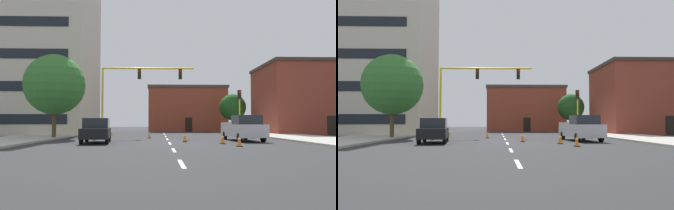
% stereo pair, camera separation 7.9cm
% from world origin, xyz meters
% --- Properties ---
extents(ground_plane, '(160.00, 160.00, 0.00)m').
position_xyz_m(ground_plane, '(0.00, 0.00, 0.00)').
color(ground_plane, '#2D2D30').
extents(sidewalk_left, '(6.00, 56.00, 0.14)m').
position_xyz_m(sidewalk_left, '(-12.33, 8.00, 0.07)').
color(sidewalk_left, '#B2ADA3').
rests_on(sidewalk_left, ground_plane).
extents(sidewalk_right, '(6.00, 56.00, 0.14)m').
position_xyz_m(sidewalk_right, '(12.33, 8.00, 0.07)').
color(sidewalk_right, '#B2ADA3').
rests_on(sidewalk_right, ground_plane).
extents(lane_stripe_seg_0, '(0.16, 2.40, 0.01)m').
position_xyz_m(lane_stripe_seg_0, '(0.00, -14.00, 0.00)').
color(lane_stripe_seg_0, silver).
rests_on(lane_stripe_seg_0, ground_plane).
extents(lane_stripe_seg_1, '(0.16, 2.40, 0.01)m').
position_xyz_m(lane_stripe_seg_1, '(0.00, -8.50, 0.00)').
color(lane_stripe_seg_1, silver).
rests_on(lane_stripe_seg_1, ground_plane).
extents(lane_stripe_seg_2, '(0.16, 2.40, 0.01)m').
position_xyz_m(lane_stripe_seg_2, '(0.00, -3.00, 0.00)').
color(lane_stripe_seg_2, silver).
rests_on(lane_stripe_seg_2, ground_plane).
extents(lane_stripe_seg_3, '(0.16, 2.40, 0.01)m').
position_xyz_m(lane_stripe_seg_3, '(0.00, 2.50, 0.00)').
color(lane_stripe_seg_3, silver).
rests_on(lane_stripe_seg_3, ground_plane).
extents(lane_stripe_seg_4, '(0.16, 2.40, 0.01)m').
position_xyz_m(lane_stripe_seg_4, '(0.00, 8.00, 0.00)').
color(lane_stripe_seg_4, silver).
rests_on(lane_stripe_seg_4, ground_plane).
extents(lane_stripe_seg_5, '(0.16, 2.40, 0.01)m').
position_xyz_m(lane_stripe_seg_5, '(0.00, 13.50, 0.00)').
color(lane_stripe_seg_5, silver).
rests_on(lane_stripe_seg_5, ground_plane).
extents(lane_stripe_seg_6, '(0.16, 2.40, 0.01)m').
position_xyz_m(lane_stripe_seg_6, '(0.00, 19.00, 0.00)').
color(lane_stripe_seg_6, silver).
rests_on(lane_stripe_seg_6, ground_plane).
extents(building_tall_left, '(15.95, 12.47, 21.85)m').
position_xyz_m(building_tall_left, '(-17.04, 16.22, 10.93)').
color(building_tall_left, beige).
rests_on(building_tall_left, ground_plane).
extents(building_brick_center, '(12.74, 7.59, 7.31)m').
position_xyz_m(building_brick_center, '(3.98, 28.32, 3.67)').
color(building_brick_center, brown).
rests_on(building_brick_center, ground_plane).
extents(building_row_right, '(12.88, 10.83, 8.98)m').
position_xyz_m(building_row_right, '(19.16, 16.43, 4.50)').
color(building_row_right, brown).
rests_on(building_row_right, ground_plane).
extents(traffic_signal_gantry, '(9.83, 1.20, 6.83)m').
position_xyz_m(traffic_signal_gantry, '(-4.90, 6.25, 2.29)').
color(traffic_signal_gantry, yellow).
rests_on(traffic_signal_gantry, ground_plane).
extents(traffic_light_pole_right, '(0.32, 0.47, 4.80)m').
position_xyz_m(traffic_light_pole_right, '(7.65, 7.88, 3.53)').
color(traffic_light_pole_right, yellow).
rests_on(traffic_light_pole_right, ground_plane).
extents(tree_left_near, '(5.32, 5.32, 7.44)m').
position_xyz_m(tree_left_near, '(-9.92, 3.41, 4.77)').
color(tree_left_near, '#4C3823').
rests_on(tree_left_near, ground_plane).
extents(tree_right_far, '(3.83, 3.83, 5.57)m').
position_xyz_m(tree_right_far, '(10.05, 21.22, 3.64)').
color(tree_right_far, '#4C3823').
rests_on(tree_right_far, ground_plane).
extents(pickup_truck_silver, '(2.45, 5.55, 1.99)m').
position_xyz_m(pickup_truck_silver, '(5.87, -0.08, 0.97)').
color(pickup_truck_silver, '#BCBCC1').
rests_on(pickup_truck_silver, ground_plane).
extents(sedan_black_near_left, '(2.28, 4.66, 1.74)m').
position_xyz_m(sedan_black_near_left, '(-5.16, -2.30, 0.89)').
color(sedan_black_near_left, black).
rests_on(sedan_black_near_left, ground_plane).
extents(traffic_cone_roadside_a, '(0.36, 0.36, 0.71)m').
position_xyz_m(traffic_cone_roadside_a, '(3.57, -3.49, 0.35)').
color(traffic_cone_roadside_a, black).
rests_on(traffic_cone_roadside_a, ground_plane).
extents(traffic_cone_roadside_b, '(0.36, 0.36, 0.64)m').
position_xyz_m(traffic_cone_roadside_b, '(-1.58, 4.40, 0.32)').
color(traffic_cone_roadside_b, black).
rests_on(traffic_cone_roadside_b, ground_plane).
extents(traffic_cone_roadside_c, '(0.36, 0.36, 0.74)m').
position_xyz_m(traffic_cone_roadside_c, '(1.18, -1.33, 0.36)').
color(traffic_cone_roadside_c, black).
rests_on(traffic_cone_roadside_c, ground_plane).
extents(traffic_cone_roadside_d, '(0.36, 0.36, 0.72)m').
position_xyz_m(traffic_cone_roadside_d, '(4.07, -5.96, 0.35)').
color(traffic_cone_roadside_d, black).
rests_on(traffic_cone_roadside_d, ground_plane).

